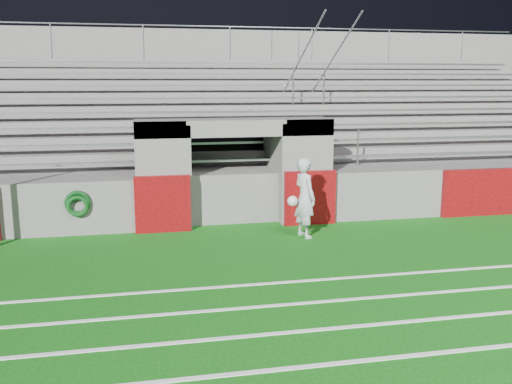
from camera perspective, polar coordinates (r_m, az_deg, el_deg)
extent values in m
plane|color=#0E540E|center=(11.11, 0.89, -7.36)|extent=(90.00, 90.00, 0.00)
cube|color=white|center=(7.56, 7.82, -16.65)|extent=(28.00, 0.09, 0.01)
cube|color=white|center=(8.41, 5.49, -13.61)|extent=(28.00, 0.09, 0.01)
cube|color=white|center=(9.29, 3.64, -11.12)|extent=(28.00, 0.09, 0.01)
cube|color=white|center=(10.19, 2.13, -9.06)|extent=(28.00, 0.09, 0.01)
cube|color=#5D5A58|center=(13.97, -9.50, 1.79)|extent=(1.20, 1.00, 2.60)
cube|color=#5D5A58|center=(14.56, 4.81, 2.27)|extent=(1.20, 1.00, 2.60)
cube|color=black|center=(15.82, -3.22, 2.81)|extent=(2.60, 0.20, 2.50)
cube|color=#5D5A58|center=(14.61, -7.04, 2.06)|extent=(0.10, 2.20, 2.50)
cube|color=#5D5A58|center=(14.97, 1.77, 2.35)|extent=(0.10, 2.20, 2.50)
cube|color=#5D5A58|center=(14.02, -2.23, 6.49)|extent=(4.80, 1.00, 0.40)
cube|color=#5D5A58|center=(17.94, -4.25, 3.44)|extent=(26.00, 8.00, 0.20)
cube|color=#5D5A58|center=(18.04, -4.22, 1.47)|extent=(26.00, 8.00, 1.05)
cube|color=#56070A|center=(13.54, -9.31, -1.19)|extent=(1.30, 0.15, 1.35)
cube|color=#56070A|center=(14.14, 5.41, -0.57)|extent=(1.30, 0.15, 1.35)
cube|color=#56070A|center=(16.16, 21.55, -0.03)|extent=(2.20, 0.15, 1.25)
cube|color=#919499|center=(15.03, -2.79, 3.22)|extent=(23.00, 0.28, 0.06)
cube|color=#5D5A58|center=(15.87, -3.27, 3.52)|extent=(24.00, 0.75, 0.38)
cube|color=#919499|center=(15.72, -3.23, 4.96)|extent=(23.00, 0.28, 0.06)
cube|color=#5D5A58|center=(16.58, -3.66, 4.50)|extent=(24.00, 0.75, 0.76)
cube|color=#919499|center=(16.43, -3.64, 6.54)|extent=(23.00, 0.28, 0.06)
cube|color=#5D5A58|center=(17.30, -4.03, 5.40)|extent=(24.00, 0.75, 1.14)
cube|color=#919499|center=(17.14, -4.02, 8.00)|extent=(23.00, 0.28, 0.06)
cube|color=#5D5A58|center=(18.03, -4.36, 6.23)|extent=(24.00, 0.75, 1.52)
cube|color=#919499|center=(17.87, -4.36, 9.33)|extent=(23.00, 0.28, 0.06)
cube|color=#5D5A58|center=(18.75, -4.67, 6.99)|extent=(24.00, 0.75, 1.90)
cube|color=#919499|center=(18.61, -4.69, 10.56)|extent=(23.00, 0.28, 0.06)
cube|color=#5D5A58|center=(19.48, -4.95, 7.69)|extent=(24.00, 0.75, 2.28)
cube|color=#919499|center=(19.35, -4.99, 11.70)|extent=(23.00, 0.28, 0.06)
cube|color=#5D5A58|center=(20.22, -5.22, 8.34)|extent=(24.00, 0.75, 2.66)
cube|color=#919499|center=(20.11, -5.27, 12.75)|extent=(23.00, 0.28, 0.06)
cube|color=#5D5A58|center=(20.88, -5.44, 8.60)|extent=(26.00, 0.60, 5.29)
cylinder|color=#A5A8AD|center=(15.32, 6.67, 4.37)|extent=(0.05, 0.05, 1.00)
cylinder|color=#A5A8AD|center=(18.09, 3.74, 10.25)|extent=(0.05, 0.05, 1.00)
cylinder|color=#A5A8AD|center=(21.04, 1.55, 14.51)|extent=(0.05, 0.05, 1.00)
cylinder|color=#A5A8AD|center=(18.09, 3.76, 11.83)|extent=(0.05, 6.02, 3.08)
cylinder|color=#A5A8AD|center=(15.66, 10.15, 4.41)|extent=(0.05, 0.05, 1.00)
cylinder|color=#A5A8AD|center=(18.38, 6.80, 10.21)|extent=(0.05, 0.05, 1.00)
cylinder|color=#A5A8AD|center=(21.29, 4.26, 14.44)|extent=(0.05, 0.05, 1.00)
cylinder|color=#A5A8AD|center=(18.38, 6.83, 11.76)|extent=(0.05, 6.02, 3.08)
cylinder|color=#A5A8AD|center=(20.66, -19.81, 14.09)|extent=(0.05, 0.05, 1.10)
cylinder|color=#A5A8AD|center=(20.49, -11.21, 14.55)|extent=(0.05, 0.05, 1.10)
cylinder|color=#A5A8AD|center=(20.75, -2.62, 14.69)|extent=(0.05, 0.05, 1.10)
cylinder|color=#A5A8AD|center=(21.43, 5.59, 14.53)|extent=(0.05, 0.05, 1.10)
cylinder|color=#A5A8AD|center=(22.50, 13.13, 14.13)|extent=(0.05, 0.05, 1.10)
cylinder|color=#A5A8AD|center=(23.90, 19.86, 13.58)|extent=(0.05, 0.05, 1.10)
cylinder|color=#A5A8AD|center=(20.66, -5.49, 16.20)|extent=(24.00, 0.05, 0.05)
imported|color=#A8ADB2|center=(12.95, 4.92, -0.56)|extent=(0.61, 0.76, 1.83)
sphere|color=white|center=(12.75, 3.67, -0.91)|extent=(0.24, 0.24, 0.24)
torus|color=#0B3A13|center=(13.59, -17.41, -1.05)|extent=(0.58, 0.11, 0.58)
torus|color=#0C4014|center=(13.55, -17.41, -1.36)|extent=(0.50, 0.10, 0.50)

